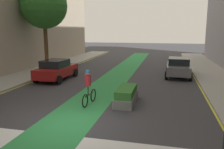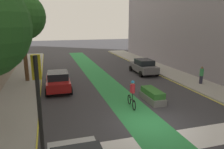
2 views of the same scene
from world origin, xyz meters
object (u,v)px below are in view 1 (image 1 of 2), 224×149
(cyclist_in_lane, at_px, (88,87))
(street_tree_far, at_px, (44,6))
(car_grey_right_far, at_px, (178,67))
(median_planter, at_px, (126,96))
(car_red_left_far, at_px, (56,69))

(cyclist_in_lane, distance_m, street_tree_far, 12.22)
(cyclist_in_lane, bearing_deg, car_grey_right_far, 61.12)
(street_tree_far, height_order, median_planter, street_tree_far)
(median_planter, bearing_deg, car_grey_right_far, 69.64)
(car_grey_right_far, xyz_separation_m, street_tree_far, (-11.87, -0.07, 5.13))
(cyclist_in_lane, distance_m, median_planter, 2.06)
(car_red_left_far, height_order, street_tree_far, street_tree_far)
(car_red_left_far, relative_size, cyclist_in_lane, 2.28)
(car_grey_right_far, distance_m, cyclist_in_lane, 9.95)
(cyclist_in_lane, xyz_separation_m, street_tree_far, (-7.06, 8.65, 4.97))
(street_tree_far, xyz_separation_m, median_planter, (8.90, -7.93, -5.53))
(car_red_left_far, bearing_deg, median_planter, -35.98)
(median_planter, bearing_deg, cyclist_in_lane, -158.58)
(car_red_left_far, xyz_separation_m, car_grey_right_far, (9.22, 3.45, 0.00))
(cyclist_in_lane, relative_size, street_tree_far, 0.24)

